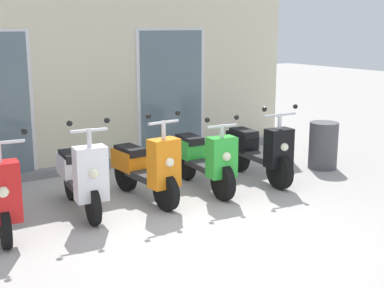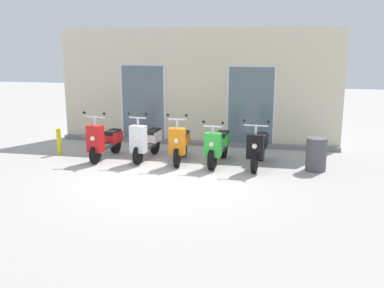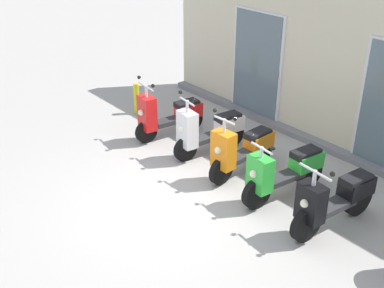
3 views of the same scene
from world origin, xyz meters
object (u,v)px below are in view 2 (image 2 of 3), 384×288
at_px(scooter_green, 218,146).
at_px(scooter_red, 105,140).
at_px(trash_bin, 316,154).
at_px(scooter_orange, 180,143).
at_px(curb_bollard, 59,141).
at_px(scooter_white, 146,140).
at_px(scooter_black, 258,148).

bearing_deg(scooter_green, scooter_red, -178.05).
height_order(scooter_red, trash_bin, scooter_red).
bearing_deg(scooter_orange, scooter_red, -177.25).
xyz_separation_m(scooter_red, curb_bollard, (-1.37, 0.16, -0.13)).
height_order(scooter_orange, curb_bollard, scooter_orange).
bearing_deg(scooter_white, scooter_black, -1.97).
distance_m(scooter_red, scooter_orange, 1.98).
height_order(scooter_green, curb_bollard, scooter_green).
bearing_deg(scooter_black, trash_bin, -2.39).
bearing_deg(scooter_green, trash_bin, -2.93).
height_order(curb_bollard, trash_bin, trash_bin).
relative_size(scooter_white, scooter_orange, 1.01).
bearing_deg(trash_bin, scooter_green, 177.07).
bearing_deg(curb_bollard, scooter_green, -0.83).
bearing_deg(scooter_orange, scooter_black, -1.73).
bearing_deg(curb_bollard, scooter_orange, -1.14).
xyz_separation_m(scooter_black, curb_bollard, (-5.28, 0.13, -0.12)).
bearing_deg(scooter_white, trash_bin, -2.11).
distance_m(scooter_orange, trash_bin, 3.29).
height_order(scooter_green, scooter_black, scooter_black).
bearing_deg(scooter_orange, scooter_white, 177.51).
distance_m(scooter_red, scooter_black, 3.91).
bearing_deg(trash_bin, curb_bollard, 178.43).
distance_m(scooter_orange, curb_bollard, 3.35).
bearing_deg(scooter_orange, scooter_green, 0.28).
height_order(scooter_white, trash_bin, scooter_white).
bearing_deg(curb_bollard, scooter_black, -1.36).
relative_size(scooter_green, curb_bollard, 2.36).
bearing_deg(scooter_red, curb_bollard, 173.27).
relative_size(scooter_red, scooter_white, 0.98).
relative_size(scooter_white, scooter_black, 0.94).
bearing_deg(scooter_red, scooter_orange, 2.75).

